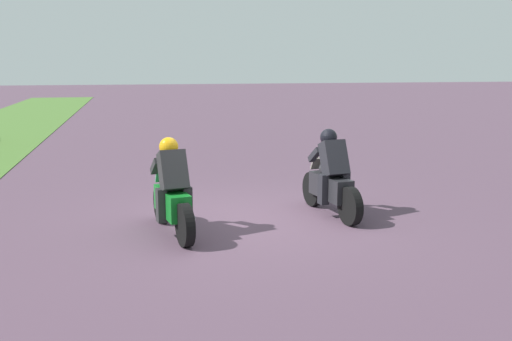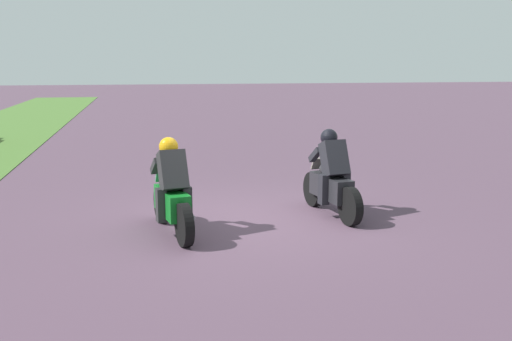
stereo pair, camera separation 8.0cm
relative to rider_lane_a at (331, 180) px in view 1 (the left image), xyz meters
The scene contains 3 objects.
ground_plane 1.57m from the rider_lane_a, 93.04° to the left, with size 120.00×120.00×0.00m, color #533C4D.
rider_lane_a is the anchor object (origin of this frame).
rider_lane_b 2.85m from the rider_lane_a, 102.07° to the left, with size 2.03×0.63×1.51m.
Camera 1 is at (-9.45, 1.84, 2.67)m, focal length 41.06 mm.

